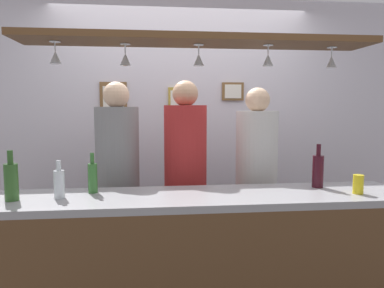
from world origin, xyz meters
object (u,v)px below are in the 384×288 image
object	(u,v)px
bottle_soda_clear	(59,183)
picture_frame_crest	(177,101)
bottle_champagne_green	(11,181)
picture_frame_caricature	(113,100)
drink_can	(358,184)
person_left_grey_shirt	(118,169)
picture_frame_upper_small	(233,91)
person_right_white_patterned_shirt	(256,170)
bottle_wine_dark_red	(318,170)
person_middle_red_shirt	(185,167)
bottle_beer_green_import	(93,177)

from	to	relation	value
bottle_soda_clear	picture_frame_crest	bearing A→B (deg)	59.74
bottle_champagne_green	picture_frame_caricature	size ratio (longest dim) A/B	0.88
drink_can	person_left_grey_shirt	bearing A→B (deg)	154.76
picture_frame_upper_small	bottle_soda_clear	bearing A→B (deg)	-134.46
person_right_white_patterned_shirt	picture_frame_upper_small	size ratio (longest dim) A/B	7.69
bottle_champagne_green	picture_frame_crest	world-z (taller)	picture_frame_crest
person_left_grey_shirt	picture_frame_caricature	size ratio (longest dim) A/B	5.09
drink_can	bottle_soda_clear	bearing A→B (deg)	177.24
drink_can	picture_frame_crest	bearing A→B (deg)	125.04
bottle_wine_dark_red	picture_frame_caricature	world-z (taller)	picture_frame_caricature
picture_frame_upper_small	person_left_grey_shirt	bearing A→B (deg)	-145.34
picture_frame_crest	person_left_grey_shirt	bearing A→B (deg)	-125.09
picture_frame_caricature	person_middle_red_shirt	bearing A→B (deg)	-49.92
bottle_wine_dark_red	drink_can	distance (m)	0.28
bottle_soda_clear	picture_frame_caricature	bearing A→B (deg)	82.02
drink_can	picture_frame_caricature	size ratio (longest dim) A/B	0.36
picture_frame_upper_small	person_middle_red_shirt	bearing A→B (deg)	-126.16
bottle_beer_green_import	picture_frame_caricature	xyz separation A→B (m)	(0.02, 1.28, 0.52)
bottle_wine_dark_red	picture_frame_upper_small	size ratio (longest dim) A/B	1.36
bottle_soda_clear	picture_frame_caricature	distance (m)	1.51
bottle_soda_clear	picture_frame_upper_small	world-z (taller)	picture_frame_upper_small
bottle_champagne_green	picture_frame_upper_small	distance (m)	2.26
person_middle_red_shirt	picture_frame_upper_small	xyz separation A→B (m)	(0.55, 0.75, 0.64)
person_right_white_patterned_shirt	bottle_champagne_green	bearing A→B (deg)	-157.88
bottle_soda_clear	bottle_beer_green_import	distance (m)	0.22
bottle_soda_clear	bottle_wine_dark_red	world-z (taller)	bottle_wine_dark_red
bottle_soda_clear	bottle_beer_green_import	xyz separation A→B (m)	(0.18, 0.12, 0.01)
bottle_beer_green_import	picture_frame_crest	size ratio (longest dim) A/B	1.00
person_left_grey_shirt	person_middle_red_shirt	xyz separation A→B (m)	(0.54, 0.00, 0.01)
person_left_grey_shirt	bottle_champagne_green	world-z (taller)	person_left_grey_shirt
bottle_soda_clear	drink_can	size ratio (longest dim) A/B	1.89
person_left_grey_shirt	bottle_wine_dark_red	bearing A→B (deg)	-20.75
bottle_champagne_green	picture_frame_caricature	world-z (taller)	picture_frame_caricature
bottle_beer_green_import	picture_frame_crest	world-z (taller)	picture_frame_crest
person_left_grey_shirt	picture_frame_upper_small	xyz separation A→B (m)	(1.09, 0.75, 0.64)
bottle_beer_green_import	bottle_champagne_green	bearing A→B (deg)	-161.15
drink_can	picture_frame_crest	xyz separation A→B (m)	(-1.05, 1.49, 0.55)
bottle_wine_dark_red	bottle_beer_green_import	world-z (taller)	bottle_wine_dark_red
person_left_grey_shirt	person_right_white_patterned_shirt	distance (m)	1.12
person_middle_red_shirt	picture_frame_crest	size ratio (longest dim) A/B	6.70
picture_frame_crest	bottle_beer_green_import	bearing A→B (deg)	-116.49
person_right_white_patterned_shirt	bottle_wine_dark_red	xyz separation A→B (m)	(0.28, -0.53, 0.08)
picture_frame_upper_small	picture_frame_crest	size ratio (longest dim) A/B	0.85
person_left_grey_shirt	bottle_wine_dark_red	xyz separation A→B (m)	(1.40, -0.53, 0.06)
person_left_grey_shirt	picture_frame_upper_small	size ratio (longest dim) A/B	7.86
drink_can	picture_frame_caricature	distance (m)	2.31
bottle_soda_clear	picture_frame_upper_small	distance (m)	2.06
bottle_soda_clear	picture_frame_caricature	size ratio (longest dim) A/B	0.68
picture_frame_upper_small	person_right_white_patterned_shirt	bearing A→B (deg)	-87.15
person_right_white_patterned_shirt	bottle_beer_green_import	xyz separation A→B (m)	(-1.24, -0.53, 0.07)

